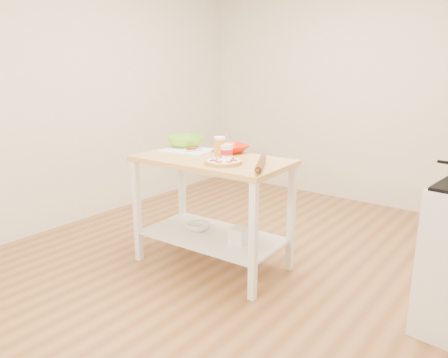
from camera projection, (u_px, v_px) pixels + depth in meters
room_shell at (248, 99)px, 3.27m from camera, size 4.04×4.54×2.74m
prep_island at (212, 189)px, 3.45m from camera, size 1.23×0.71×0.90m
pizza at (224, 162)px, 3.19m from camera, size 0.28×0.28×0.04m
cutting_board at (187, 150)px, 3.65m from camera, size 0.45×0.37×0.04m
spatula at (193, 151)px, 3.58m from camera, size 0.13×0.12×0.01m
knife at (188, 146)px, 3.80m from camera, size 0.27×0.07×0.01m
orange_bowl at (231, 149)px, 3.59m from camera, size 0.34×0.34×0.06m
green_bowl at (185, 142)px, 3.81m from camera, size 0.41×0.41×0.10m
beer_pint at (220, 148)px, 3.34m from camera, size 0.09×0.09×0.17m
yogurt_tub at (226, 152)px, 3.33m from camera, size 0.10×0.10×0.21m
rolling_pin at (261, 164)px, 3.08m from camera, size 0.23×0.38×0.05m
shelf_glass_bowl at (199, 227)px, 3.64m from camera, size 0.20×0.20×0.06m
shelf_bin at (239, 236)px, 3.37m from camera, size 0.13×0.13×0.13m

